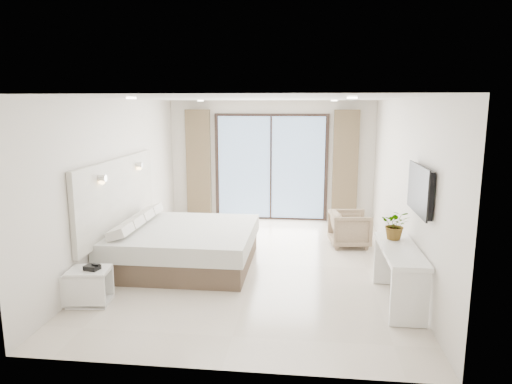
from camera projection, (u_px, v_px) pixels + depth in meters
ground at (256, 264)px, 7.57m from camera, size 6.20×6.20×0.00m
room_shell at (249, 164)px, 7.98m from camera, size 4.62×6.22×2.72m
bed at (183, 245)px, 7.49m from camera, size 2.25×2.14×0.77m
nightstand at (90, 286)px, 6.03m from camera, size 0.57×0.49×0.47m
phone at (92, 268)px, 5.96m from camera, size 0.21×0.18×0.06m
console_desk at (399, 264)px, 5.97m from camera, size 0.46×1.48×0.77m
plant at (396, 228)px, 6.28m from camera, size 0.46×0.49×0.33m
armchair at (350, 227)px, 8.49m from camera, size 0.73×0.77×0.72m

